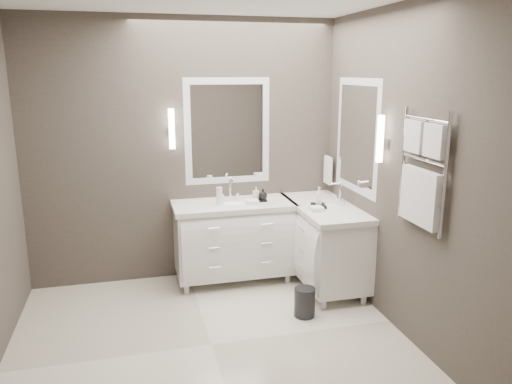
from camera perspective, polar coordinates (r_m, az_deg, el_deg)
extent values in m
cube|color=beige|center=(4.25, -5.12, -17.04)|extent=(3.20, 3.00, 0.01)
cube|color=#423B35|center=(5.22, -8.15, 4.56)|extent=(3.20, 0.01, 2.70)
cube|color=#423B35|center=(2.33, 0.28, -6.75)|extent=(3.20, 0.01, 2.70)
cube|color=#423B35|center=(4.29, 16.14, 2.20)|extent=(0.01, 3.00, 2.70)
cube|color=white|center=(5.23, -2.55, -5.45)|extent=(1.20, 0.55, 0.70)
cube|color=silver|center=(5.12, -2.59, -1.48)|extent=(1.24, 0.59, 0.05)
ellipsoid|color=white|center=(5.13, -2.59, -1.65)|extent=(0.36, 0.28, 0.12)
cylinder|color=white|center=(5.24, -2.97, 0.38)|extent=(0.02, 0.02, 0.22)
cube|color=white|center=(5.18, 7.76, -5.76)|extent=(0.55, 1.20, 0.70)
cube|color=silver|center=(5.07, 7.90, -1.76)|extent=(0.59, 1.24, 0.05)
ellipsoid|color=white|center=(5.08, 7.89, -1.92)|extent=(0.36, 0.28, 0.12)
cylinder|color=white|center=(5.10, 9.61, -0.17)|extent=(0.02, 0.02, 0.22)
cube|color=white|center=(5.24, -3.28, 6.93)|extent=(0.90, 0.02, 1.10)
cube|color=white|center=(5.24, -3.28, 6.93)|extent=(0.77, 0.02, 0.96)
cube|color=white|center=(4.95, 11.45, 6.28)|extent=(0.02, 0.90, 1.10)
cube|color=white|center=(4.95, 11.45, 6.28)|extent=(0.02, 0.90, 0.96)
cube|color=white|center=(5.10, -9.59, 6.57)|extent=(0.05, 0.05, 0.10)
cylinder|color=white|center=(5.09, -9.61, 7.13)|extent=(0.06, 0.06, 0.40)
cube|color=white|center=(4.41, 13.97, 5.27)|extent=(0.05, 0.05, 0.10)
cylinder|color=white|center=(4.40, 14.01, 5.92)|extent=(0.06, 0.06, 0.40)
cylinder|color=white|center=(5.48, 8.37, 3.93)|extent=(0.02, 0.22, 0.02)
cube|color=white|center=(5.50, 8.22, 2.49)|extent=(0.03, 0.17, 0.30)
cylinder|color=white|center=(3.69, 20.82, 1.63)|extent=(0.03, 0.03, 0.90)
cylinder|color=white|center=(4.14, 16.50, 3.19)|extent=(0.03, 0.03, 0.90)
cube|color=white|center=(3.77, 19.80, 5.50)|extent=(0.06, 0.22, 0.24)
cube|color=white|center=(3.98, 17.72, 6.06)|extent=(0.06, 0.22, 0.24)
cube|color=white|center=(3.95, 18.25, -0.53)|extent=(0.06, 0.46, 0.42)
cylinder|color=black|center=(4.63, 5.58, -12.42)|extent=(0.24, 0.24, 0.27)
cube|color=black|center=(5.17, 0.39, -0.92)|extent=(0.15, 0.11, 0.02)
cube|color=black|center=(4.98, 7.17, -1.57)|extent=(0.16, 0.20, 0.03)
cylinder|color=silver|center=(5.03, -4.21, -0.46)|extent=(0.07, 0.07, 0.18)
imported|color=white|center=(5.16, 0.01, -0.11)|extent=(0.06, 0.06, 0.12)
imported|color=black|center=(5.13, 0.80, -0.25)|extent=(0.10, 0.10, 0.12)
imported|color=white|center=(4.95, 7.21, -0.43)|extent=(0.08, 0.08, 0.18)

